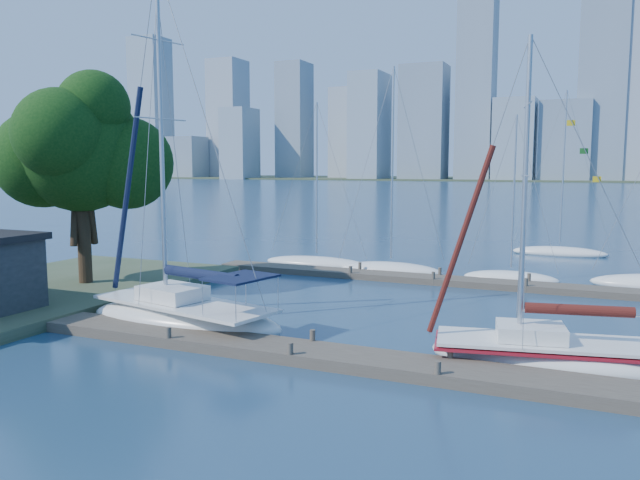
% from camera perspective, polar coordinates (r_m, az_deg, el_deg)
% --- Properties ---
extents(ground, '(700.00, 700.00, 0.00)m').
position_cam_1_polar(ground, '(22.20, -1.67, -10.76)').
color(ground, '#182F4D').
rests_on(ground, ground).
extents(near_dock, '(26.00, 2.00, 0.40)m').
position_cam_1_polar(near_dock, '(22.14, -1.67, -10.27)').
color(near_dock, '#463D33').
rests_on(near_dock, ground).
extents(far_dock, '(30.00, 1.80, 0.36)m').
position_cam_1_polar(far_dock, '(36.41, 12.14, -3.70)').
color(far_dock, '#463D33').
rests_on(far_dock, ground).
extents(shore, '(12.00, 22.00, 0.50)m').
position_cam_1_polar(shore, '(34.81, -25.59, -4.57)').
color(shore, '#38472D').
rests_on(shore, ground).
extents(far_shore, '(800.00, 100.00, 1.50)m').
position_cam_1_polar(far_shore, '(339.30, 22.30, 5.08)').
color(far_shore, '#38472D').
rests_on(far_shore, ground).
extents(tree, '(8.82, 8.03, 11.51)m').
position_cam_1_polar(tree, '(35.21, -21.06, 7.95)').
color(tree, black).
rests_on(tree, ground).
extents(sailboat_navy, '(9.56, 4.84, 15.45)m').
position_cam_1_polar(sailboat_navy, '(26.63, -12.41, -5.35)').
color(sailboat_navy, white).
rests_on(sailboat_navy, ground).
extents(sailboat_maroon, '(8.10, 4.00, 11.38)m').
position_cam_1_polar(sailboat_maroon, '(22.34, 20.03, -8.65)').
color(sailboat_maroon, white).
rests_on(sailboat_maroon, ground).
extents(bg_boat_0, '(7.76, 3.06, 11.17)m').
position_cam_1_polar(bg_boat_0, '(41.98, -0.29, -2.12)').
color(bg_boat_0, white).
rests_on(bg_boat_0, ground).
extents(bg_boat_1, '(6.90, 4.53, 13.05)m').
position_cam_1_polar(bg_boat_1, '(39.34, 6.52, -2.69)').
color(bg_boat_1, white).
rests_on(bg_boat_1, ground).
extents(bg_boat_3, '(5.72, 3.27, 9.90)m').
position_cam_1_polar(bg_boat_3, '(38.02, 17.05, -3.35)').
color(bg_boat_3, white).
rests_on(bg_boat_3, ground).
extents(bg_boat_7, '(6.90, 2.22, 12.59)m').
position_cam_1_polar(bg_boat_7, '(50.64, 21.06, -1.03)').
color(bg_boat_7, white).
rests_on(bg_boat_7, ground).
extents(skyline, '(503.97, 51.31, 121.20)m').
position_cam_1_polar(skyline, '(311.46, 25.94, 11.46)').
color(skyline, gray).
rests_on(skyline, ground).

